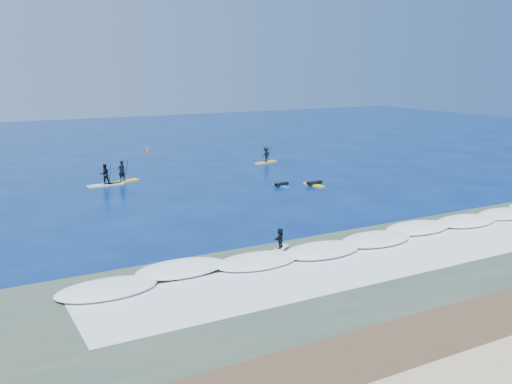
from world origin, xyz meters
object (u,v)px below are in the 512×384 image
sup_paddler_left (122,174)px  wave_surfer (280,240)px  marker_buoy (148,150)px  sup_paddler_right (266,156)px  prone_paddler_near (314,184)px  prone_paddler_far (281,185)px  sup_paddler_center (105,176)px

sup_paddler_left → wave_surfer: sup_paddler_left is taller
wave_surfer → marker_buoy: 40.39m
sup_paddler_right → prone_paddler_near: bearing=-115.8°
prone_paddler_far → sup_paddler_left: bearing=43.3°
sup_paddler_right → prone_paddler_far: size_ratio=1.43×
wave_surfer → sup_paddler_center: bearing=61.1°
prone_paddler_near → prone_paddler_far: prone_paddler_near is taller
sup_paddler_right → wave_surfer: size_ratio=1.74×
prone_paddler_near → marker_buoy: marker_buoy is taller
sup_paddler_left → marker_buoy: (7.77, 16.26, -0.42)m
prone_paddler_near → prone_paddler_far: (-2.79, 0.98, -0.02)m
sup_paddler_left → sup_paddler_center: sup_paddler_left is taller
sup_paddler_right → prone_paddler_far: 12.47m
prone_paddler_near → prone_paddler_far: 2.96m
sup_paddler_right → prone_paddler_near: (-2.23, -12.38, -0.61)m
prone_paddler_far → prone_paddler_near: bearing=-119.8°
prone_paddler_near → marker_buoy: size_ratio=3.15×
wave_surfer → marker_buoy: size_ratio=2.35×
sup_paddler_center → marker_buoy: size_ratio=4.51×
prone_paddler_near → sup_paddler_center: bearing=53.4°
sup_paddler_center → sup_paddler_left: bearing=15.6°
sup_paddler_center → sup_paddler_right: bearing=7.0°
sup_paddler_center → prone_paddler_far: 15.47m
sup_paddler_center → marker_buoy: bearing=56.9°
prone_paddler_near → marker_buoy: bearing=6.7°
prone_paddler_far → wave_surfer: (-9.36, -15.27, 0.59)m
sup_paddler_right → prone_paddler_far: (-5.02, -11.40, -0.62)m
sup_paddler_center → sup_paddler_right: 18.64m
sup_paddler_left → marker_buoy: sup_paddler_left is taller
prone_paddler_near → wave_surfer: (-12.15, -14.30, 0.58)m
sup_paddler_left → wave_surfer: 23.86m
sup_paddler_center → prone_paddler_far: size_ratio=1.59×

